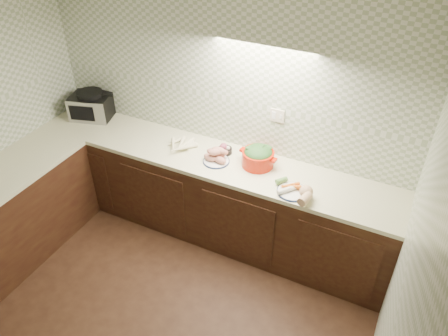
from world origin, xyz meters
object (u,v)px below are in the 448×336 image
at_px(toaster_oven, 92,105).
at_px(onion_bowl, 225,149).
at_px(dutch_oven, 258,156).
at_px(sweet_potato_plate, 217,156).
at_px(parsnip_pile, 183,147).
at_px(veg_plate, 298,190).

bearing_deg(toaster_oven, onion_bowl, -16.84).
distance_m(toaster_oven, dutch_oven, 1.92).
distance_m(toaster_oven, sweet_potato_plate, 1.57).
height_order(toaster_oven, onion_bowl, toaster_oven).
bearing_deg(toaster_oven, dutch_oven, -18.29).
bearing_deg(sweet_potato_plate, toaster_oven, 174.16).
bearing_deg(parsnip_pile, veg_plate, -7.95).
bearing_deg(parsnip_pile, toaster_oven, 174.00).
distance_m(toaster_oven, onion_bowl, 1.56).
bearing_deg(veg_plate, dutch_oven, 152.41).
height_order(dutch_oven, veg_plate, dutch_oven).
bearing_deg(onion_bowl, veg_plate, -19.54).
bearing_deg(toaster_oven, veg_plate, -23.75).
xyz_separation_m(toaster_oven, veg_plate, (2.38, -0.29, -0.09)).
relative_size(onion_bowl, veg_plate, 0.35).
xyz_separation_m(parsnip_pile, onion_bowl, (0.38, 0.12, 0.01)).
xyz_separation_m(onion_bowl, dutch_oven, (0.35, -0.05, 0.06)).
bearing_deg(toaster_oven, parsnip_pile, -22.77).
distance_m(sweet_potato_plate, onion_bowl, 0.16).
height_order(toaster_oven, parsnip_pile, toaster_oven).
height_order(parsnip_pile, sweet_potato_plate, sweet_potato_plate).
xyz_separation_m(sweet_potato_plate, veg_plate, (0.82, -0.13, -0.01)).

